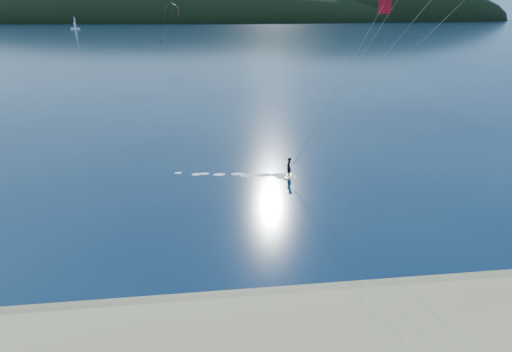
{
  "coord_description": "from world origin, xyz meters",
  "views": [
    {
      "loc": [
        0.32,
        -12.8,
        14.12
      ],
      "look_at": [
        3.01,
        10.0,
        5.0
      ],
      "focal_mm": 28.92,
      "sensor_mm": 36.0,
      "label": 1
    }
  ],
  "objects": [
    {
      "name": "kitesurfer_near",
      "position": [
        16.11,
        17.85,
        14.4
      ],
      "size": [
        23.64,
        7.31,
        17.6
      ],
      "color": "#CCCD18",
      "rests_on": "ground"
    },
    {
      "name": "wet_sand",
      "position": [
        0.0,
        4.5,
        0.05
      ],
      "size": [
        220.0,
        2.5,
        0.1
      ],
      "color": "#89724F",
      "rests_on": "ground"
    },
    {
      "name": "headland",
      "position": [
        0.63,
        745.28,
        0.0
      ],
      "size": [
        1200.0,
        310.0,
        140.0
      ],
      "color": "black",
      "rests_on": "ground"
    },
    {
      "name": "sailboat",
      "position": [
        -116.96,
        403.17,
        0.85
      ],
      "size": [
        8.23,
        5.16,
        11.49
      ],
      "color": "white",
      "rests_on": "ground"
    },
    {
      "name": "kitesurfer_far",
      "position": [
        -14.7,
        199.21,
        14.44
      ],
      "size": [
        10.68,
        5.94,
        17.59
      ],
      "color": "#CCCD18",
      "rests_on": "ground"
    }
  ]
}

